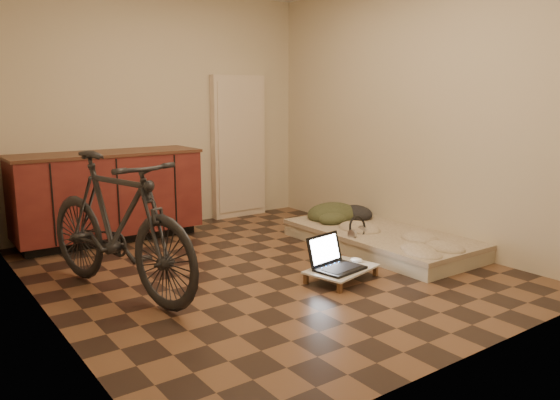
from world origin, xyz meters
TOP-DOWN VIEW (x-y plane):
  - room_shell at (0.00, 0.00)m, footprint 3.50×4.00m
  - cabinets at (-0.75, 1.70)m, footprint 1.84×0.62m
  - appliance_panel at (0.95, 1.94)m, footprint 0.70×0.10m
  - bicycle at (-1.20, 0.16)m, footprint 0.97×1.87m
  - futon at (1.30, -0.10)m, footprint 0.93×1.94m
  - clothing_pile at (1.36, 0.56)m, footprint 0.61×0.51m
  - headphones at (1.00, -0.09)m, footprint 0.28×0.26m
  - lap_desk at (0.35, -0.59)m, footprint 0.66×0.51m
  - laptop at (0.30, -0.57)m, footprint 0.42×0.39m
  - mouse at (0.56, -0.54)m, footprint 0.11×0.12m

SIDE VIEW (x-z plane):
  - futon at x=1.30m, z-range 0.00..0.17m
  - lap_desk at x=0.35m, z-range 0.04..0.13m
  - mouse at x=0.56m, z-range 0.10..0.13m
  - laptop at x=0.30m, z-range 0.02..0.28m
  - headphones at x=1.00m, z-range 0.17..0.33m
  - clothing_pile at x=1.36m, z-range 0.17..0.41m
  - cabinets at x=-0.75m, z-range 0.01..0.92m
  - bicycle at x=-1.20m, z-range 0.00..1.16m
  - appliance_panel at x=0.95m, z-range 0.00..1.70m
  - room_shell at x=0.00m, z-range 0.00..2.60m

